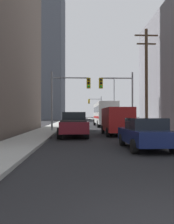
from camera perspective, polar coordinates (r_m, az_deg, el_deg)
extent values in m
cube|color=#9E9E99|center=(53.16, -5.78, -2.45)|extent=(2.51, 160.00, 0.15)
cube|color=#9E9E99|center=(53.43, 4.36, -2.45)|extent=(2.51, 160.00, 0.15)
cube|color=silver|center=(34.61, 4.23, -0.27)|extent=(2.65, 11.53, 2.90)
cube|color=black|center=(34.49, 2.15, 0.60)|extent=(0.16, 10.58, 0.80)
cube|color=red|center=(34.48, 2.15, -1.23)|extent=(0.15, 10.58, 0.28)
cylinder|color=black|center=(38.52, 1.81, -2.47)|extent=(0.32, 1.00, 1.00)
cylinder|color=black|center=(38.76, 5.28, -2.46)|extent=(0.32, 1.00, 1.00)
cylinder|color=black|center=(31.30, 2.77, -2.87)|extent=(0.32, 1.00, 1.00)
cylinder|color=black|center=(31.60, 7.02, -2.85)|extent=(0.32, 1.00, 1.00)
cube|color=maroon|center=(18.15, -3.25, -3.47)|extent=(2.16, 5.46, 0.80)
cube|color=black|center=(19.10, -3.20, -1.08)|extent=(1.85, 1.85, 0.70)
cube|color=black|center=(16.78, -3.33, -2.15)|extent=(1.83, 2.43, 0.10)
cylinder|color=black|center=(19.93, -5.94, -4.37)|extent=(0.28, 0.80, 0.80)
cylinder|color=black|center=(19.90, -0.40, -4.38)|extent=(0.28, 0.80, 0.80)
cylinder|color=black|center=(16.49, -6.70, -5.13)|extent=(0.28, 0.80, 0.80)
cylinder|color=black|center=(16.46, 0.01, -5.14)|extent=(0.28, 0.80, 0.80)
cube|color=maroon|center=(19.77, 7.17, -1.76)|extent=(2.00, 5.20, 1.90)
cube|color=black|center=(22.34, 6.06, -0.57)|extent=(1.76, 0.02, 0.60)
cylinder|color=black|center=(21.32, 3.88, -4.25)|extent=(0.24, 0.72, 0.72)
cylinder|color=black|center=(21.61, 8.96, -4.19)|extent=(0.24, 0.72, 0.72)
cylinder|color=black|center=(18.03, 5.03, -4.89)|extent=(0.24, 0.72, 0.72)
cylinder|color=black|center=(18.37, 11.00, -4.80)|extent=(0.24, 0.72, 0.72)
cube|color=#141E4C|center=(11.89, 13.75, -5.63)|extent=(1.92, 4.25, 0.65)
cube|color=black|center=(11.71, 13.95, -2.77)|extent=(1.64, 1.94, 0.55)
cylinder|color=black|center=(13.02, 8.42, -6.65)|extent=(0.22, 0.64, 0.64)
cylinder|color=black|center=(13.45, 15.72, -6.45)|extent=(0.22, 0.64, 0.64)
cylinder|color=black|center=(10.41, 11.21, -8.14)|extent=(0.22, 0.64, 0.64)
cylinder|color=black|center=(10.94, 20.13, -7.75)|extent=(0.22, 0.64, 0.64)
cube|color=#195938|center=(24.50, -2.69, -3.13)|extent=(1.88, 4.23, 0.65)
cube|color=black|center=(24.33, -2.70, -1.73)|extent=(1.62, 1.93, 0.55)
cylinder|color=black|center=(25.87, -4.59, -3.72)|extent=(0.22, 0.64, 0.64)
cylinder|color=black|center=(25.86, -0.76, -3.72)|extent=(0.22, 0.64, 0.64)
cylinder|color=black|center=(23.19, -4.86, -4.06)|extent=(0.22, 0.64, 0.64)
cylinder|color=black|center=(23.18, -0.57, -4.07)|extent=(0.22, 0.64, 0.64)
cube|color=black|center=(34.31, -2.65, -2.44)|extent=(1.91, 4.24, 0.65)
cube|color=black|center=(34.15, -2.65, -1.45)|extent=(1.63, 1.94, 0.55)
cylinder|color=black|center=(35.68, -4.02, -2.90)|extent=(0.22, 0.64, 0.64)
cylinder|color=black|center=(35.67, -1.24, -2.90)|extent=(0.22, 0.64, 0.64)
cylinder|color=black|center=(33.00, -4.16, -3.08)|extent=(0.22, 0.64, 0.64)
cylinder|color=black|center=(32.99, -1.16, -3.08)|extent=(0.22, 0.64, 0.64)
cylinder|color=gray|center=(23.90, -8.44, 2.47)|extent=(0.18, 0.18, 6.00)
cylinder|color=gray|center=(24.03, -4.04, 8.21)|extent=(3.66, 0.12, 0.12)
cube|color=gold|center=(23.97, 0.37, 6.96)|extent=(0.38, 0.30, 1.05)
sphere|color=black|center=(23.85, 0.39, 7.82)|extent=(0.24, 0.24, 0.24)
sphere|color=black|center=(23.80, 0.39, 7.01)|extent=(0.24, 0.24, 0.24)
sphere|color=#19D833|center=(23.75, 0.39, 6.20)|extent=(0.24, 0.24, 0.24)
cylinder|color=gray|center=(24.40, 10.87, 2.41)|extent=(0.18, 0.18, 6.00)
cylinder|color=gray|center=(24.34, 7.14, 8.09)|extent=(3.21, 0.12, 0.12)
cube|color=gold|center=(24.06, 3.35, 6.93)|extent=(0.38, 0.30, 1.05)
sphere|color=black|center=(23.94, 3.39, 7.79)|extent=(0.24, 0.24, 0.24)
sphere|color=black|center=(23.89, 3.39, 6.98)|extent=(0.24, 0.24, 0.24)
sphere|color=#19D833|center=(23.84, 3.39, 6.18)|extent=(0.24, 0.24, 0.24)
cylinder|color=gray|center=(55.31, 3.45, 0.64)|extent=(0.18, 0.18, 6.00)
cylinder|color=gray|center=(55.30, 1.96, 3.13)|extent=(2.87, 0.12, 0.12)
cube|color=gold|center=(55.18, 0.47, 2.59)|extent=(0.38, 0.30, 1.05)
sphere|color=black|center=(55.03, 0.48, 2.96)|extent=(0.24, 0.24, 0.24)
sphere|color=#F9A514|center=(55.01, 0.48, 2.60)|extent=(0.24, 0.24, 0.24)
sphere|color=black|center=(54.99, 0.48, 2.25)|extent=(0.24, 0.24, 0.24)
cylinder|color=brown|center=(23.06, 14.11, 7.29)|extent=(0.28, 0.28, 9.76)
cube|color=brown|center=(24.03, 14.08, 17.45)|extent=(2.20, 0.12, 0.12)
cube|color=brown|center=(23.80, 14.08, 15.62)|extent=(1.80, 0.12, 0.12)
cylinder|color=gray|center=(36.80, 6.54, 2.51)|extent=(0.16, 0.16, 7.50)
cylinder|color=gray|center=(37.03, 4.90, 8.01)|extent=(2.11, 0.10, 0.10)
ellipsoid|color=#4C4C51|center=(36.89, 3.26, 7.89)|extent=(0.56, 0.32, 0.20)
cube|color=#4C515B|center=(100.16, -11.73, 14.01)|extent=(20.47, 28.54, 54.29)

